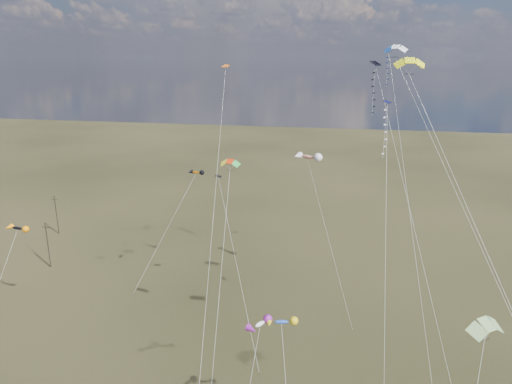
# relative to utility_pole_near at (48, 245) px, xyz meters

# --- Properties ---
(utility_pole_near) EXTENTS (1.40, 0.20, 8.00)m
(utility_pole_near) POSITION_rel_utility_pole_near_xyz_m (0.00, 0.00, 0.00)
(utility_pole_near) COLOR black
(utility_pole_near) RESTS_ON ground
(utility_pole_far) EXTENTS (1.40, 0.20, 8.00)m
(utility_pole_far) POSITION_rel_utility_pole_near_xyz_m (-8.00, 14.00, 0.00)
(utility_pole_far) COLOR black
(utility_pole_far) RESTS_ON ground
(diamond_black_high) EXTENTS (10.40, 18.66, 33.76)m
(diamond_black_high) POSITION_rel_utility_pole_near_xyz_m (51.23, -11.31, 24.84)
(diamond_black_high) COLOR black
(diamond_black_high) RESTS_ON ground
(diamond_navy_tall) EXTENTS (6.17, 25.59, 35.07)m
(diamond_navy_tall) POSITION_rel_utility_pole_near_xyz_m (53.32, 2.13, 25.97)
(diamond_navy_tall) COLOR #0D1B44
(diamond_navy_tall) RESTS_ON ground
(diamond_black_mid) EXTENTS (9.01, 14.90, 19.00)m
(diamond_black_mid) POSITION_rel_utility_pole_near_xyz_m (33.89, -9.33, 9.32)
(diamond_black_mid) COLOR black
(diamond_black_mid) RESTS_ON ground
(diamond_navy_right) EXTENTS (1.02, 22.43, 29.90)m
(diamond_navy_right) POSITION_rel_utility_pole_near_xyz_m (51.94, -14.57, 21.26)
(diamond_navy_right) COLOR #080A4B
(diamond_navy_right) RESTS_ON ground
(diamond_orange_center) EXTENTS (3.06, 23.06, 33.33)m
(diamond_orange_center) POSITION_rel_utility_pole_near_xyz_m (35.04, -18.14, 17.65)
(diamond_orange_center) COLOR orange
(diamond_orange_center) RESTS_ON ground
(parafoil_yellow) EXTENTS (16.50, 21.55, 34.47)m
(parafoil_yellow) POSITION_rel_utility_pole_near_xyz_m (52.88, -22.17, 29.55)
(parafoil_yellow) COLOR yellow
(parafoil_yellow) RESTS_ON ground
(parafoil_blue_white) EXTENTS (17.55, 26.18, 35.72)m
(parafoil_blue_white) POSITION_rel_utility_pole_near_xyz_m (52.65, -10.99, 30.74)
(parafoil_blue_white) COLOR blue
(parafoil_blue_white) RESTS_ON ground
(parafoil_striped) EXTENTS (5.70, 13.92, 16.89)m
(parafoil_striped) POSITION_rel_utility_pole_near_xyz_m (58.52, -31.37, 12.04)
(parafoil_striped) COLOR #EDF219
(parafoil_striped) RESTS_ON ground
(parafoil_tricolor) EXTENTS (2.35, 15.05, 24.03)m
(parafoil_tricolor) POSITION_rel_utility_pole_near_xyz_m (36.04, -16.31, 19.24)
(parafoil_tricolor) COLOR #FDF728
(parafoil_tricolor) RESTS_ON ground
(novelty_black_orange) EXTENTS (3.53, 11.87, 12.81)m
(novelty_black_orange) POSITION_rel_utility_pole_near_xyz_m (5.73, -12.90, 8.20)
(novelty_black_orange) COLOR black
(novelty_black_orange) RESTS_ON ground
(novelty_orange_black) EXTENTS (8.86, 10.34, 17.48)m
(novelty_orange_black) POSITION_rel_utility_pole_near_xyz_m (25.28, 3.25, 12.82)
(novelty_orange_black) COLOR #CA6000
(novelty_orange_black) RESTS_ON ground
(novelty_white_purple) EXTENTS (1.89, 10.36, 12.97)m
(novelty_white_purple) POSITION_rel_utility_pole_near_xyz_m (41.85, -29.05, 8.40)
(novelty_white_purple) COLOR white
(novelty_white_purple) RESTS_ON ground
(novelty_redwhite_stripe) EXTENTS (9.69, 12.62, 21.15)m
(novelty_redwhite_stripe) POSITION_rel_utility_pole_near_xyz_m (42.63, 2.11, 16.33)
(novelty_redwhite_stripe) COLOR red
(novelty_redwhite_stripe) RESTS_ON ground
(novelty_blue_yellow) EXTENTS (3.71, 8.01, 13.05)m
(novelty_blue_yellow) POSITION_rel_utility_pole_near_xyz_m (43.61, -28.48, 8.47)
(novelty_blue_yellow) COLOR blue
(novelty_blue_yellow) RESTS_ON ground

